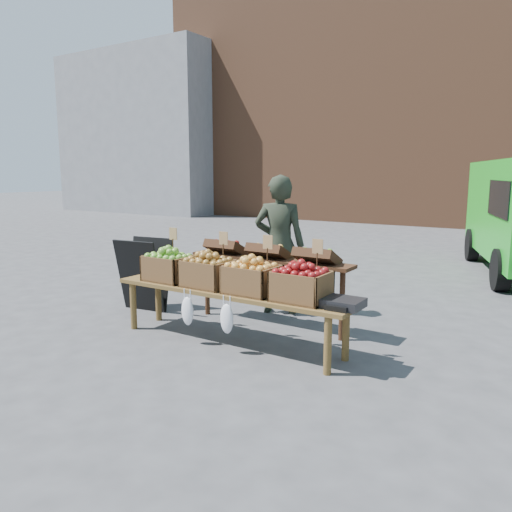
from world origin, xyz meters
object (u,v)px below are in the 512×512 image
Objects in this scene: weighing_scale at (343,303)px; crate_golden_apples at (169,268)px; display_bench at (230,317)px; crate_green_apples at (301,286)px; vendor at (279,245)px; crate_russet_pears at (208,273)px; back_table at (269,282)px; chalkboard_sign at (144,274)px; crate_red_apples at (252,279)px.

crate_golden_apples is at bearing 180.00° from weighing_scale.
display_bench is 5.40× the size of crate_green_apples.
display_bench is 7.94× the size of weighing_scale.
crate_russet_pears is at bearing 63.94° from vendor.
vendor reaches higher than display_bench.
display_bench is (-0.03, -0.72, -0.24)m from back_table.
weighing_scale is at bearing 116.54° from vendor.
back_table reaches higher than chalkboard_sign.
vendor is at bearing 109.11° from back_table.
crate_green_apples reaches higher than display_bench.
vendor is 3.46× the size of crate_russet_pears.
crate_red_apples is at bearing 87.68° from vendor.
crate_red_apples is (0.44, -1.29, -0.16)m from vendor.
crate_green_apples is at bearing 180.00° from weighing_scale.
crate_golden_apples is at bearing 41.71° from vendor.
vendor is 1.77m from chalkboard_sign.
crate_golden_apples is (-0.82, 0.00, 0.42)m from display_bench.
display_bench is at bearing 180.00° from weighing_scale.
crate_green_apples is at bearing 0.00° from crate_golden_apples.
crate_golden_apples is 1.47× the size of weighing_scale.
crate_green_apples is (0.79, -0.72, 0.19)m from back_table.
crate_golden_apples reaches higher than display_bench.
back_table is at bearing 88.00° from vendor.
vendor is 1.46m from crate_golden_apples.
chalkboard_sign is at bearing 162.27° from crate_russet_pears.
chalkboard_sign is 2.96m from weighing_scale.
display_bench is at bearing 0.00° from crate_russet_pears.
weighing_scale is (2.08, 0.00, -0.10)m from crate_golden_apples.
crate_russet_pears is (-0.11, -1.29, -0.16)m from vendor.
chalkboard_sign is 2.01m from crate_red_apples.
back_table is 0.78m from crate_red_apples.
chalkboard_sign is 1.73m from back_table.
crate_russet_pears is at bearing -113.21° from back_table.
crate_russet_pears is at bearing -25.08° from chalkboard_sign.
weighing_scale is at bearing 0.00° from crate_green_apples.
crate_red_apples is at bearing 0.00° from crate_russet_pears.
weighing_scale is (0.97, 0.00, -0.10)m from crate_red_apples.
crate_golden_apples and crate_russet_pears have the same top height.
weighing_scale is (1.22, -0.72, 0.09)m from back_table.
crate_red_apples is (1.10, 0.00, 0.00)m from crate_golden_apples.
crate_red_apples is (1.95, -0.45, 0.24)m from chalkboard_sign.
display_bench is 0.51m from crate_red_apples.
crate_russet_pears is 1.00× the size of crate_red_apples.
back_table is 0.76m from display_bench.
crate_russet_pears is at bearing 0.00° from crate_golden_apples.
crate_golden_apples is at bearing 180.00° from display_bench.
back_table is at bearing 149.38° from weighing_scale.
crate_green_apples is (2.50, -0.45, 0.24)m from chalkboard_sign.
display_bench is (0.16, -1.29, -0.58)m from vendor.
vendor is 1.37m from crate_red_apples.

